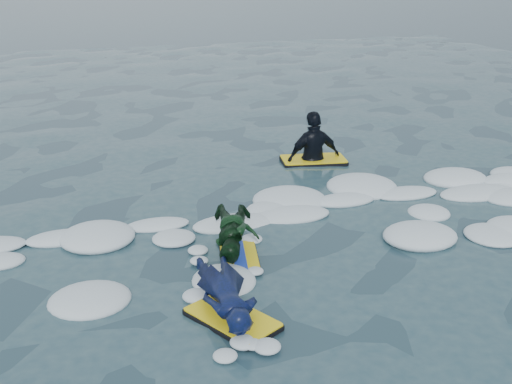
{
  "coord_description": "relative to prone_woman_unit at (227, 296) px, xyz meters",
  "views": [
    {
      "loc": [
        -2.6,
        -7.24,
        3.83
      ],
      "look_at": [
        0.04,
        1.6,
        0.38
      ],
      "focal_mm": 45.0,
      "sensor_mm": 36.0,
      "label": 1
    }
  ],
  "objects": [
    {
      "name": "waiting_rider_unit",
      "position": [
        2.96,
        4.87,
        -0.13
      ],
      "size": [
        1.33,
        0.86,
        1.87
      ],
      "rotation": [
        0.0,
        0.0,
        -0.15
      ],
      "color": "black",
      "rests_on": "ground"
    },
    {
      "name": "ground",
      "position": [
        1.1,
        1.08,
        -0.21
      ],
      "size": [
        120.0,
        120.0,
        0.0
      ],
      "primitive_type": "plane",
      "color": "#1A2F40",
      "rests_on": "ground"
    },
    {
      "name": "prone_woman_unit",
      "position": [
        0.0,
        0.0,
        0.0
      ],
      "size": [
        1.03,
        1.66,
        0.41
      ],
      "rotation": [
        0.0,
        0.0,
        2.08
      ],
      "color": "black",
      "rests_on": "ground"
    },
    {
      "name": "prone_child_unit",
      "position": [
        0.47,
        1.42,
        0.06
      ],
      "size": [
        1.05,
        1.5,
        0.54
      ],
      "rotation": [
        0.0,
        0.0,
        1.38
      ],
      "color": "black",
      "rests_on": "ground"
    },
    {
      "name": "foam_band",
      "position": [
        1.1,
        2.11,
        -0.21
      ],
      "size": [
        12.0,
        3.1,
        0.3
      ],
      "primitive_type": null,
      "color": "white",
      "rests_on": "ground"
    }
  ]
}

